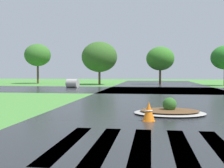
% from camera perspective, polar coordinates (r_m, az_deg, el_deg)
% --- Properties ---
extents(asphalt_roadway, '(11.11, 80.00, 0.01)m').
position_cam_1_polar(asphalt_roadway, '(13.01, 12.99, -5.12)').
color(asphalt_roadway, '#232628').
rests_on(asphalt_roadway, ground).
extents(asphalt_cross_road, '(90.00, 10.00, 0.01)m').
position_cam_1_polar(asphalt_cross_road, '(26.42, 10.45, -1.22)').
color(asphalt_cross_road, '#232628').
rests_on(asphalt_cross_road, ground).
extents(crosswalk_stripes, '(6.75, 3.58, 0.01)m').
position_cam_1_polar(crosswalk_stripes, '(6.81, 17.74, -12.24)').
color(crosswalk_stripes, white).
rests_on(crosswalk_stripes, ground).
extents(median_island, '(2.88, 2.21, 0.68)m').
position_cam_1_polar(median_island, '(11.58, 11.67, -5.42)').
color(median_island, '#9E9B93').
rests_on(median_island, ground).
extents(drainage_pipe_stack, '(1.35, 1.13, 0.94)m').
position_cam_1_polar(drainage_pipe_stack, '(29.91, -8.07, 0.13)').
color(drainage_pipe_stack, '#9E9B93').
rests_on(drainage_pipe_stack, ground).
extents(traffic_cone, '(0.44, 0.44, 0.69)m').
position_cam_1_polar(traffic_cone, '(9.82, 7.51, -5.62)').
color(traffic_cone, orange).
rests_on(traffic_cone, ground).
extents(background_treeline, '(44.77, 6.31, 5.65)m').
position_cam_1_polar(background_treeline, '(36.78, 2.65, 5.51)').
color(background_treeline, '#4C3823').
rests_on(background_treeline, ground).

